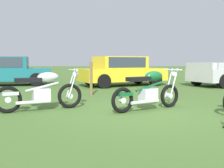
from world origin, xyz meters
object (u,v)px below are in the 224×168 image
at_px(motorcycle_green, 148,90).
at_px(fence_post_wooden, 91,79).
at_px(car_yellow, 121,70).
at_px(motorcycle_silver, 41,91).
at_px(car_teal, 4,69).

distance_m(motorcycle_green, fence_post_wooden, 3.32).
bearing_deg(fence_post_wooden, car_yellow, 70.00).
bearing_deg(car_yellow, motorcycle_green, -111.81).
relative_size(motorcycle_silver, car_yellow, 0.44).
distance_m(motorcycle_silver, motorcycle_green, 2.62).
bearing_deg(motorcycle_green, car_teal, 100.02).
relative_size(motorcycle_green, fence_post_wooden, 1.58).
bearing_deg(fence_post_wooden, motorcycle_silver, -110.86).
bearing_deg(motorcycle_green, car_yellow, 61.31).
bearing_deg(motorcycle_green, motorcycle_silver, 149.09).
relative_size(car_teal, car_yellow, 1.03).
height_order(motorcycle_green, car_yellow, car_yellow).
height_order(car_teal, car_yellow, same).
height_order(motorcycle_silver, car_teal, car_teal).
height_order(motorcycle_silver, car_yellow, car_yellow).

